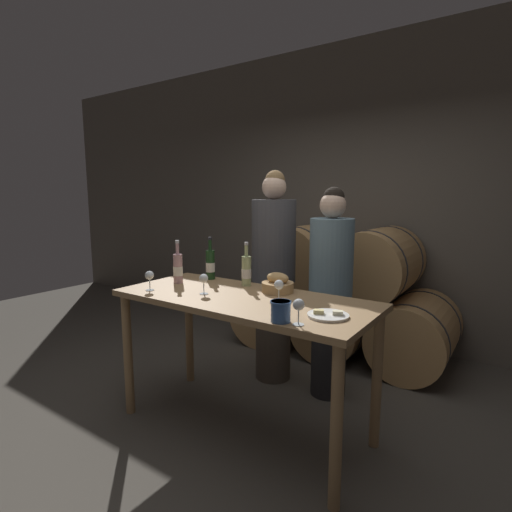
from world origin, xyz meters
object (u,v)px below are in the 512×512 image
Objects in this scene: wine_bottle_white at (246,270)px; cheese_plate at (328,315)px; bread_basket at (278,285)px; wine_glass_center at (279,286)px; tasting_table at (243,314)px; wine_glass_right at (299,306)px; person_left at (274,276)px; blue_crock at (281,310)px; wine_glass_left at (204,279)px; wine_bottle_rose at (178,268)px; wine_glass_far_left at (149,276)px; wine_bottle_red at (210,264)px; person_right at (330,292)px.

cheese_plate is at bearing -23.71° from wine_bottle_white.
bread_basket is 1.58× the size of wine_glass_center.
tasting_table is 0.69m from wine_glass_right.
tasting_table is at bearing -72.26° from person_left.
blue_crock is 0.81× the size of wine_glass_left.
blue_crock is at bearing -57.15° from bread_basket.
wine_glass_far_left is (0.01, -0.28, -0.01)m from wine_bottle_rose.
wine_glass_left is (-0.73, 0.21, 0.04)m from blue_crock.
wine_glass_center is (-0.22, 0.34, 0.04)m from blue_crock.
wine_bottle_rose reaches higher than wine_glass_right.
wine_bottle_rose is 2.34× the size of wine_glass_center.
blue_crock is (0.64, -0.58, -0.05)m from wine_bottle_white.
wine_bottle_white is at bearing -3.09° from wine_bottle_red.
wine_bottle_white reaches higher than wine_glass_far_left.
person_right is 1.04m from wine_glass_left.
wine_bottle_white is 0.38m from wine_glass_left.
blue_crock reaches higher than tasting_table.
bread_basket is 0.51m from wine_glass_left.
tasting_table is 0.32m from bread_basket.
tasting_table is 0.35m from wine_glass_left.
wine_glass_left is at bearing -20.69° from wine_bottle_rose.
cheese_plate is at bearing -16.24° from wine_glass_center.
person_right is at bearing 48.09° from wine_glass_far_left.
person_left is at bearing 124.39° from bread_basket.
person_right is at bearing 38.40° from wine_bottle_rose.
wine_bottle_rose is 0.90m from wine_glass_center.
tasting_table is 5.20× the size of wine_bottle_red.
wine_bottle_rose is 2.34× the size of wine_glass_far_left.
wine_bottle_red is (-0.81, -0.49, 0.21)m from person_right.
wine_glass_far_left reaches higher than cheese_plate.
tasting_table is 0.65m from wine_bottle_red.
wine_bottle_red is (-0.28, -0.49, 0.14)m from person_left.
tasting_table is 0.83m from person_right.
wine_glass_far_left is at bearing -132.67° from wine_bottle_white.
blue_crock reaches higher than cheese_plate.
wine_glass_right is (0.75, -0.57, -0.01)m from wine_bottle_white.
person_right is 1.12m from blue_crock.
wine_bottle_white is 0.53m from wine_bottle_rose.
person_right is at bearing 31.13° from wine_bottle_red.
person_left is 0.53m from person_right.
wine_glass_far_left is at bearing -160.24° from wine_glass_left.
wine_bottle_rose is (-0.40, -0.73, 0.14)m from person_left.
wine_glass_center is (0.90, -0.02, -0.01)m from wine_bottle_rose.
wine_glass_center reaches higher than tasting_table.
wine_bottle_white is 0.99× the size of wine_bottle_rose.
wine_glass_far_left is (-0.63, -0.24, 0.22)m from tasting_table.
wine_glass_left is at bearing 166.18° from wine_glass_right.
bread_basket is (0.77, 0.18, -0.06)m from wine_bottle_rose.
person_left is 0.58m from wine_bottle_red.
wine_bottle_white is 0.49m from wine_glass_center.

